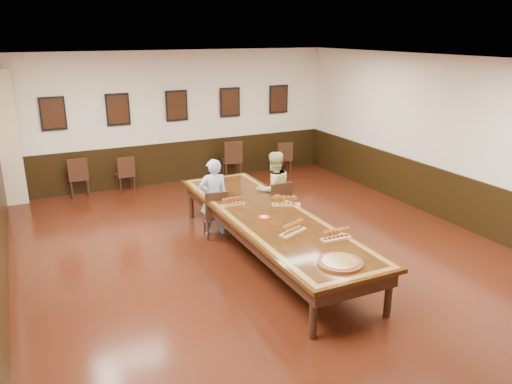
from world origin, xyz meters
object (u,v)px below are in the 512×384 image
spare_chair_c (232,159)px  spare_chair_a (78,176)px  carved_platter (340,263)px  spare_chair_d (283,157)px  chair_man (215,213)px  conference_table (269,223)px  person_woman (274,189)px  chair_woman (276,204)px  person_man (214,197)px  spare_chair_b (125,173)px

spare_chair_c → spare_chair_a: bearing=8.4°
carved_platter → spare_chair_a: bearing=109.7°
spare_chair_d → carved_platter: size_ratio=1.18×
chair_man → spare_chair_d: chair_man is taller
conference_table → carved_platter: 2.02m
spare_chair_c → person_woman: size_ratio=0.67×
chair_man → chair_woman: 1.21m
person_woman → carved_platter: 3.31m
chair_man → chair_woman: chair_woman is taller
person_man → conference_table: bearing=118.9°
spare_chair_d → carved_platter: bearing=80.8°
spare_chair_a → spare_chair_c: bearing=178.6°
spare_chair_a → person_woman: bearing=133.0°
spare_chair_a → carved_platter: size_ratio=1.26×
chair_man → person_man: bearing=-90.0°
spare_chair_a → spare_chair_b: spare_chair_a is taller
conference_table → carved_platter: bearing=-90.0°
chair_woman → spare_chair_d: (1.99, 3.35, -0.04)m
carved_platter → person_man: bearing=97.8°
chair_woman → spare_chair_d: chair_woman is taller
chair_man → conference_table: size_ratio=0.18×
spare_chair_d → person_man: size_ratio=0.59×
spare_chair_a → carved_platter: 7.26m
chair_man → person_woman: (1.20, -0.02, 0.29)m
spare_chair_c → spare_chair_d: (1.42, -0.15, -0.07)m
chair_woman → carved_platter: 3.23m
spare_chair_d → person_woman: person_woman is taller
chair_man → conference_table: 1.33m
chair_man → spare_chair_b: size_ratio=1.06×
person_man → person_woman: size_ratio=0.98×
conference_table → carved_platter: carved_platter is taller
chair_man → spare_chair_a: spare_chair_a is taller
spare_chair_a → spare_chair_c: (3.74, -0.20, 0.04)m
spare_chair_c → spare_chair_d: bearing=-174.6°
spare_chair_a → person_woman: size_ratio=0.62×
spare_chair_a → spare_chair_d: size_ratio=1.07×
spare_chair_c → chair_woman: bearing=92.1°
spare_chair_c → carved_platter: size_ratio=1.37×
carved_platter → spare_chair_d: bearing=67.3°
chair_man → spare_chair_d: 4.54m
chair_man → spare_chair_c: 3.82m
person_woman → chair_woman: bearing=90.0°
person_man → carved_platter: person_man is taller
chair_man → carved_platter: size_ratio=1.25×
chair_man → person_man: (0.02, 0.09, 0.27)m
spare_chair_b → spare_chair_c: size_ratio=0.86×
spare_chair_a → person_man: 4.02m
chair_man → person_woman: bearing=-171.0°
person_woman → carved_platter: size_ratio=2.04×
chair_woman → person_woman: 0.28m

